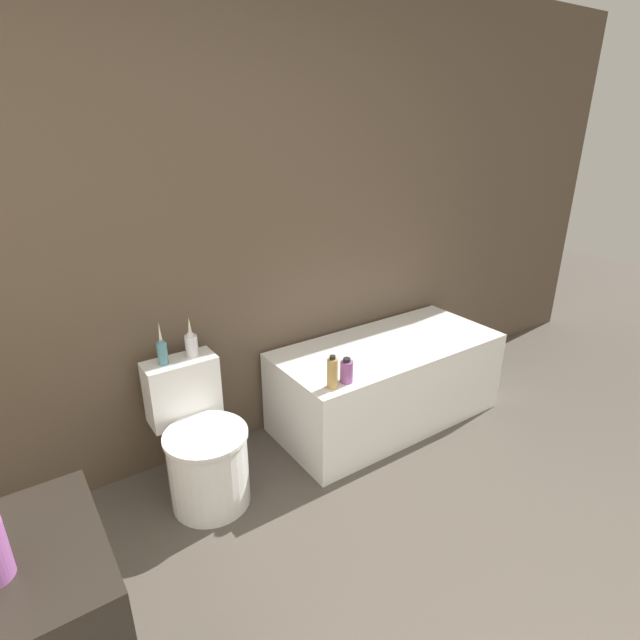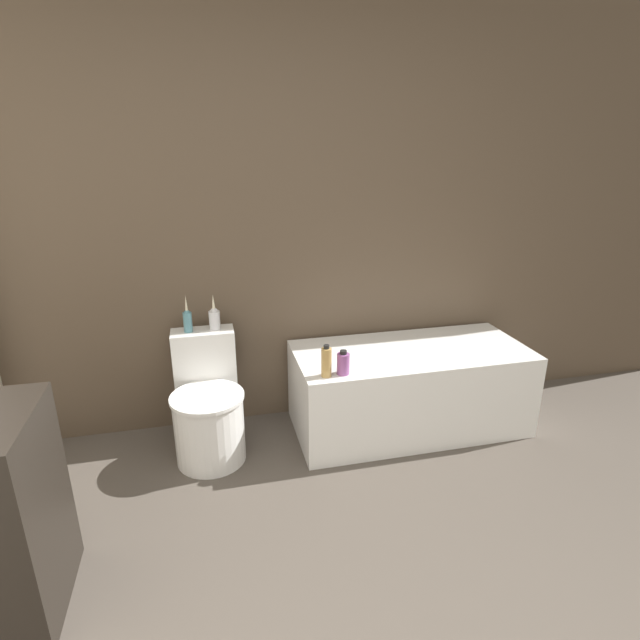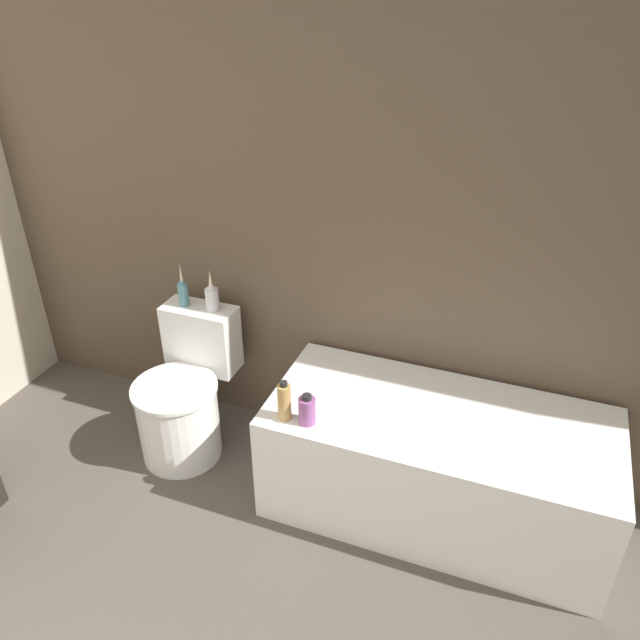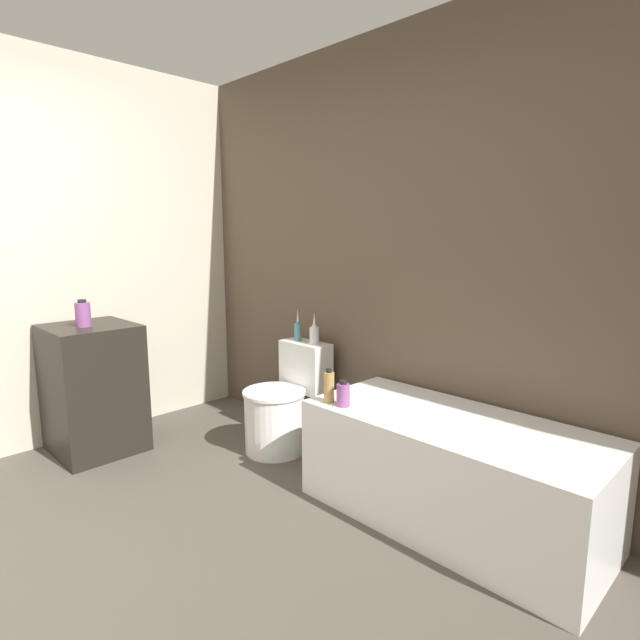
{
  "view_description": "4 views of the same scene",
  "coord_description": "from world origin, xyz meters",
  "px_view_note": "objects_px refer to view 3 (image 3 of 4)",
  "views": [
    {
      "loc": [
        -1.18,
        -0.26,
        1.84
      ],
      "look_at": [
        0.07,
        1.56,
        0.94
      ],
      "focal_mm": 28.0,
      "sensor_mm": 36.0,
      "label": 1
    },
    {
      "loc": [
        -0.45,
        -0.82,
        1.74
      ],
      "look_at": [
        0.15,
        1.68,
        0.83
      ],
      "focal_mm": 28.0,
      "sensor_mm": 36.0,
      "label": 2
    },
    {
      "loc": [
        1.01,
        -0.25,
        2.2
      ],
      "look_at": [
        0.3,
        1.62,
        1.02
      ],
      "focal_mm": 35.0,
      "sensor_mm": 36.0,
      "label": 3
    },
    {
      "loc": [
        1.94,
        -0.27,
        1.42
      ],
      "look_at": [
        0.1,
        1.58,
        0.98
      ],
      "focal_mm": 28.0,
      "sensor_mm": 36.0,
      "label": 4
    }
  ],
  "objects_px": {
    "vase_silver": "(212,296)",
    "shampoo_bottle_tall": "(284,401)",
    "toilet": "(185,399)",
    "shampoo_bottle_short": "(307,410)",
    "vase_gold": "(183,291)",
    "bathtub": "(436,463)"
  },
  "relations": [
    {
      "from": "vase_silver",
      "to": "shampoo_bottle_tall",
      "type": "bearing_deg",
      "value": -38.2
    },
    {
      "from": "vase_silver",
      "to": "shampoo_bottle_tall",
      "type": "height_order",
      "value": "vase_silver"
    },
    {
      "from": "bathtub",
      "to": "vase_silver",
      "type": "height_order",
      "value": "vase_silver"
    },
    {
      "from": "vase_silver",
      "to": "shampoo_bottle_short",
      "type": "distance_m",
      "value": 0.82
    },
    {
      "from": "bathtub",
      "to": "toilet",
      "type": "distance_m",
      "value": 1.25
    },
    {
      "from": "vase_silver",
      "to": "toilet",
      "type": "bearing_deg",
      "value": -109.06
    },
    {
      "from": "toilet",
      "to": "vase_silver",
      "type": "xyz_separation_m",
      "value": [
        0.08,
        0.22,
        0.48
      ]
    },
    {
      "from": "bathtub",
      "to": "vase_silver",
      "type": "xyz_separation_m",
      "value": [
        -1.18,
        0.21,
        0.5
      ]
    },
    {
      "from": "vase_silver",
      "to": "shampoo_bottle_short",
      "type": "bearing_deg",
      "value": -33.55
    },
    {
      "from": "shampoo_bottle_tall",
      "to": "vase_silver",
      "type": "bearing_deg",
      "value": 141.8
    },
    {
      "from": "toilet",
      "to": "shampoo_bottle_short",
      "type": "relative_size",
      "value": 4.99
    },
    {
      "from": "shampoo_bottle_tall",
      "to": "shampoo_bottle_short",
      "type": "xyz_separation_m",
      "value": [
        0.1,
        0.01,
        -0.02
      ]
    },
    {
      "from": "toilet",
      "to": "shampoo_bottle_short",
      "type": "height_order",
      "value": "toilet"
    },
    {
      "from": "toilet",
      "to": "vase_gold",
      "type": "bearing_deg",
      "value": 109.87
    },
    {
      "from": "bathtub",
      "to": "shampoo_bottle_short",
      "type": "height_order",
      "value": "shampoo_bottle_short"
    },
    {
      "from": "vase_silver",
      "to": "vase_gold",
      "type": "bearing_deg",
      "value": -176.36
    },
    {
      "from": "vase_silver",
      "to": "shampoo_bottle_tall",
      "type": "xyz_separation_m",
      "value": [
        0.57,
        -0.45,
        -0.15
      ]
    },
    {
      "from": "vase_gold",
      "to": "shampoo_bottle_short",
      "type": "xyz_separation_m",
      "value": [
        0.82,
        -0.43,
        -0.17
      ]
    },
    {
      "from": "toilet",
      "to": "vase_silver",
      "type": "height_order",
      "value": "vase_silver"
    },
    {
      "from": "vase_silver",
      "to": "shampoo_bottle_short",
      "type": "height_order",
      "value": "vase_silver"
    },
    {
      "from": "shampoo_bottle_short",
      "to": "bathtub",
      "type": "bearing_deg",
      "value": 24.67
    },
    {
      "from": "toilet",
      "to": "shampoo_bottle_short",
      "type": "bearing_deg",
      "value": -16.48
    }
  ]
}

